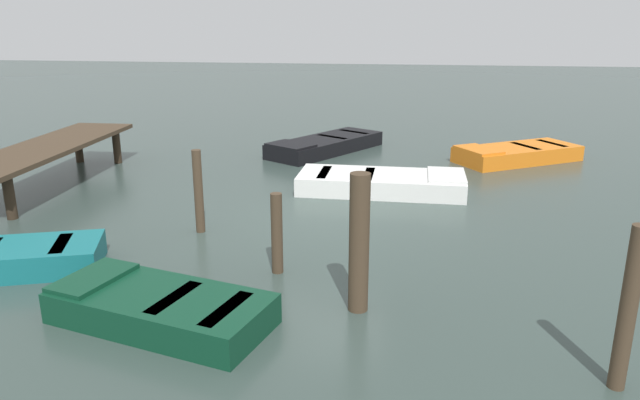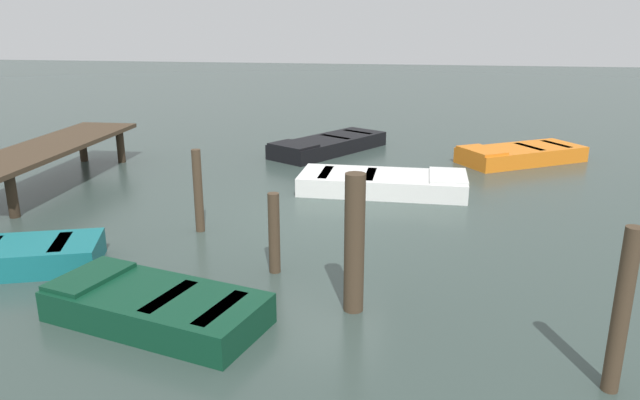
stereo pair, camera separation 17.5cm
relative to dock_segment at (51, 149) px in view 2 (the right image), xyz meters
The scene contains 10 objects.
ground_plane 6.63m from the dock_segment, 101.94° to the right, with size 80.00×80.00×0.00m, color #33423D.
dock_segment is the anchor object (origin of this frame).
rowboat_white 7.59m from the dock_segment, 85.39° to the right, with size 1.51×3.64×0.46m.
rowboat_orange 11.70m from the dock_segment, 69.56° to the right, with size 2.93×3.56×0.46m.
rowboat_dark_green 7.71m from the dock_segment, 138.90° to the right, with size 1.91×2.99×0.46m.
rowboat_black 7.29m from the dock_segment, 51.84° to the right, with size 3.89×3.12×0.46m.
mooring_piling_near_left 7.38m from the dock_segment, 123.13° to the right, with size 0.17×0.17×1.24m, color #423323.
mooring_piling_mid_left 5.07m from the dock_segment, 119.21° to the right, with size 0.16×0.16×1.50m, color #423323.
mooring_piling_far_right 9.04m from the dock_segment, 124.09° to the right, with size 0.26×0.26×1.86m, color #423323.
mooring_piling_mid_right 12.14m from the dock_segment, 121.89° to the right, with size 0.17×0.17×1.79m, color #423323.
Camera 2 is at (-10.85, -1.79, 3.70)m, focal length 33.70 mm.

